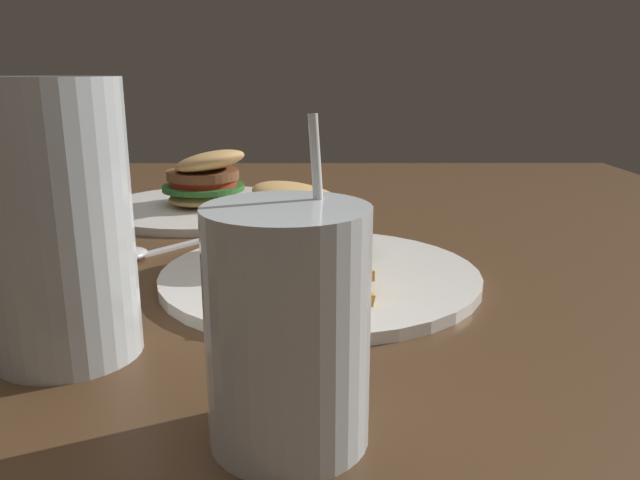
{
  "coord_description": "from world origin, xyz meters",
  "views": [
    {
      "loc": [
        -0.62,
        -0.06,
        0.92
      ],
      "look_at": [
        -0.08,
        -0.06,
        0.78
      ],
      "focal_mm": 35.0,
      "sensor_mm": 36.0,
      "label": 1
    }
  ],
  "objects_px": {
    "juice_glass": "(288,339)",
    "spoon": "(133,253)",
    "meal_plate_near": "(314,251)",
    "beer_glass": "(58,229)",
    "meal_plate_far": "(205,194)"
  },
  "relations": [
    {
      "from": "beer_glass",
      "to": "meal_plate_far",
      "type": "xyz_separation_m",
      "value": [
        0.44,
        -0.02,
        -0.06
      ]
    },
    {
      "from": "beer_glass",
      "to": "juice_glass",
      "type": "height_order",
      "value": "beer_glass"
    },
    {
      "from": "meal_plate_far",
      "to": "beer_glass",
      "type": "bearing_deg",
      "value": 177.95
    },
    {
      "from": "meal_plate_near",
      "to": "beer_glass",
      "type": "height_order",
      "value": "beer_glass"
    },
    {
      "from": "spoon",
      "to": "meal_plate_far",
      "type": "bearing_deg",
      "value": -148.88
    },
    {
      "from": "meal_plate_near",
      "to": "spoon",
      "type": "xyz_separation_m",
      "value": [
        0.05,
        0.18,
        -0.02
      ]
    },
    {
      "from": "juice_glass",
      "to": "beer_glass",
      "type": "bearing_deg",
      "value": 56.48
    },
    {
      "from": "meal_plate_near",
      "to": "beer_glass",
      "type": "relative_size",
      "value": 1.59
    },
    {
      "from": "juice_glass",
      "to": "meal_plate_far",
      "type": "distance_m",
      "value": 0.56
    },
    {
      "from": "juice_glass",
      "to": "meal_plate_far",
      "type": "bearing_deg",
      "value": 14.25
    },
    {
      "from": "meal_plate_near",
      "to": "meal_plate_far",
      "type": "distance_m",
      "value": 0.31
    },
    {
      "from": "meal_plate_near",
      "to": "beer_glass",
      "type": "xyz_separation_m",
      "value": [
        -0.17,
        0.16,
        0.06
      ]
    },
    {
      "from": "juice_glass",
      "to": "spoon",
      "type": "xyz_separation_m",
      "value": [
        0.32,
        0.17,
        -0.05
      ]
    },
    {
      "from": "juice_glass",
      "to": "meal_plate_far",
      "type": "xyz_separation_m",
      "value": [
        0.54,
        0.14,
        -0.03
      ]
    },
    {
      "from": "meal_plate_near",
      "to": "juice_glass",
      "type": "height_order",
      "value": "juice_glass"
    }
  ]
}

